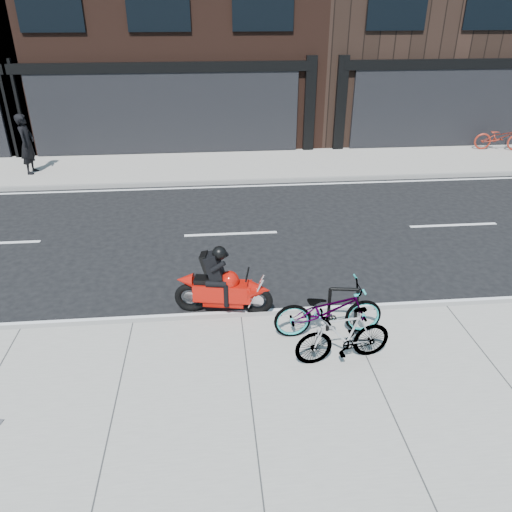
{
  "coord_description": "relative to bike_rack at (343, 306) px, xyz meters",
  "views": [
    {
      "loc": [
        -0.45,
        -9.76,
        5.43
      ],
      "look_at": [
        0.37,
        -1.03,
        0.9
      ],
      "focal_mm": 35.0,
      "sensor_mm": 36.0,
      "label": 1
    }
  ],
  "objects": [
    {
      "name": "sidewalk_near",
      "position": [
        -1.75,
        -2.4,
        -0.59
      ],
      "size": [
        60.0,
        6.0,
        0.13
      ],
      "primitive_type": "cube",
      "color": "gray",
      "rests_on": "ground"
    },
    {
      "name": "bicycle_rear",
      "position": [
        -0.19,
        -0.78,
        -0.04
      ],
      "size": [
        1.66,
        0.65,
        0.97
      ],
      "primitive_type": "imported",
      "rotation": [
        0.0,
        0.0,
        4.84
      ],
      "color": "gray",
      "rests_on": "sidewalk_near"
    },
    {
      "name": "motorcycle",
      "position": [
        -1.98,
        0.99,
        -0.08
      ],
      "size": [
        1.9,
        0.7,
        1.43
      ],
      "rotation": [
        0.0,
        0.0,
        -0.18
      ],
      "color": "black",
      "rests_on": "ground"
    },
    {
      "name": "bicycle_front",
      "position": [
        -0.27,
        -0.05,
        -0.02
      ],
      "size": [
        1.93,
        0.71,
        1.01
      ],
      "primitive_type": "imported",
      "rotation": [
        0.0,
        0.0,
        1.6
      ],
      "color": "gray",
      "rests_on": "sidewalk_near"
    },
    {
      "name": "bicycle_far",
      "position": [
        9.09,
        11.25,
        -0.04
      ],
      "size": [
        1.97,
        1.06,
        0.98
      ],
      "primitive_type": "imported",
      "rotation": [
        0.0,
        0.0,
        1.34
      ],
      "color": "maroon",
      "rests_on": "sidewalk_far"
    },
    {
      "name": "ground",
      "position": [
        -1.75,
        2.6,
        -0.66
      ],
      "size": [
        120.0,
        120.0,
        0.0
      ],
      "primitive_type": "plane",
      "color": "black",
      "rests_on": "ground"
    },
    {
      "name": "bike_rack",
      "position": [
        0.0,
        0.0,
        0.0
      ],
      "size": [
        0.53,
        0.13,
        0.9
      ],
      "rotation": [
        0.0,
        0.0,
        -0.14
      ],
      "color": "black",
      "rests_on": "sidewalk_near"
    },
    {
      "name": "sidewalk_far",
      "position": [
        -1.75,
        10.35,
        -0.59
      ],
      "size": [
        60.0,
        3.5,
        0.13
      ],
      "primitive_type": "cube",
      "color": "gray",
      "rests_on": "ground"
    },
    {
      "name": "pedestrian",
      "position": [
        -8.27,
        9.97,
        0.46
      ],
      "size": [
        0.53,
        0.76,
        1.98
      ],
      "primitive_type": "imported",
      "rotation": [
        0.0,
        0.0,
        1.49
      ],
      "color": "black",
      "rests_on": "sidewalk_far"
    }
  ]
}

